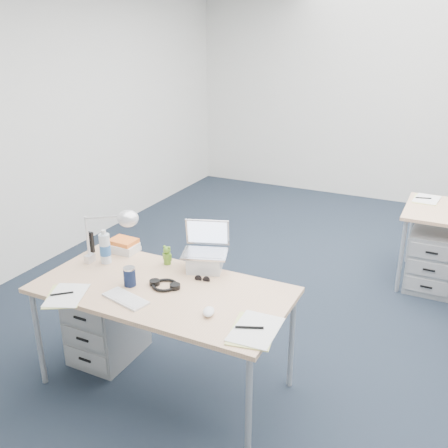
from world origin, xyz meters
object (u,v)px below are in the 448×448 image
object	(u,v)px
desk_near	(162,295)
sunglasses	(202,279)
water_bottle	(105,246)
silver_laptop	(205,248)
can_koozie	(130,276)
drawer_pedestal_far	(432,259)
headphones	(165,284)
book_stack	(124,245)
wireless_keyboard	(126,299)
desk_lamp	(103,235)
cordless_phone	(91,242)
computer_mouse	(209,312)
bear_figurine	(167,255)
drawer_pedestal_near	(107,322)

from	to	relation	value
desk_near	sunglasses	world-z (taller)	sunglasses
desk_near	water_bottle	size ratio (longest dim) A/B	6.64
silver_laptop	can_koozie	xyz separation A→B (m)	(-0.32, -0.41, -0.09)
drawer_pedestal_far	silver_laptop	size ratio (longest dim) A/B	1.75
can_koozie	water_bottle	xyz separation A→B (m)	(-0.35, 0.20, 0.06)
headphones	desk_near	bearing A→B (deg)	-114.51
book_stack	silver_laptop	bearing A→B (deg)	0.00
wireless_keyboard	desk_lamp	world-z (taller)	desk_lamp
book_stack	desk_lamp	size ratio (longest dim) A/B	0.45
can_koozie	cordless_phone	distance (m)	0.62
desk_near	computer_mouse	distance (m)	0.44
water_bottle	bear_figurine	xyz separation A→B (m)	(0.39, 0.17, -0.05)
drawer_pedestal_near	silver_laptop	distance (m)	0.94
drawer_pedestal_far	cordless_phone	xyz separation A→B (m)	(-2.20, -2.01, 0.53)
desk_near	computer_mouse	xyz separation A→B (m)	(0.41, -0.15, 0.07)
silver_laptop	sunglasses	bearing A→B (deg)	-87.35
bear_figurine	cordless_phone	size ratio (longest dim) A/B	0.87
drawer_pedestal_near	cordless_phone	distance (m)	0.58
bear_figurine	desk_near	bearing A→B (deg)	-83.88
wireless_keyboard	sunglasses	size ratio (longest dim) A/B	2.91
silver_laptop	desk_lamp	bearing A→B (deg)	-177.79
headphones	sunglasses	size ratio (longest dim) A/B	2.04
silver_laptop	water_bottle	size ratio (longest dim) A/B	1.30
book_stack	sunglasses	bearing A→B (deg)	-11.89
drawer_pedestal_far	water_bottle	bearing A→B (deg)	-133.60
computer_mouse	can_koozie	world-z (taller)	can_koozie
cordless_phone	sunglasses	world-z (taller)	cordless_phone
drawer_pedestal_near	computer_mouse	size ratio (longest dim) A/B	5.25
bear_figurine	desk_lamp	size ratio (longest dim) A/B	0.30
silver_laptop	can_koozie	bearing A→B (deg)	-147.24
can_koozie	wireless_keyboard	bearing A→B (deg)	-62.46
computer_mouse	headphones	world-z (taller)	computer_mouse
drawer_pedestal_far	computer_mouse	xyz separation A→B (m)	(-1.04, -2.39, 0.47)
drawer_pedestal_far	can_koozie	distance (m)	2.88
drawer_pedestal_far	silver_laptop	xyz separation A→B (m)	(-1.33, -1.89, 0.61)
drawer_pedestal_near	can_koozie	bearing A→B (deg)	-23.87
desk_near	silver_laptop	xyz separation A→B (m)	(0.12, 0.35, 0.20)
bear_figurine	book_stack	xyz separation A→B (m)	(-0.40, 0.04, -0.02)
can_koozie	book_stack	bearing A→B (deg)	130.77
headphones	cordless_phone	size ratio (longest dim) A/B	1.35
drawer_pedestal_far	desk_lamp	xyz separation A→B (m)	(-1.97, -2.14, 0.68)
can_koozie	water_bottle	bearing A→B (deg)	150.02
cordless_phone	headphones	bearing A→B (deg)	-19.55
drawer_pedestal_far	bear_figurine	bearing A→B (deg)	-129.72
drawer_pedestal_near	cordless_phone	size ratio (longest dim) A/B	3.53
water_bottle	bear_figurine	distance (m)	0.43
drawer_pedestal_far	computer_mouse	distance (m)	2.65
book_stack	water_bottle	bearing A→B (deg)	-89.03
can_koozie	cordless_phone	size ratio (longest dim) A/B	0.81
silver_laptop	water_bottle	distance (m)	0.70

